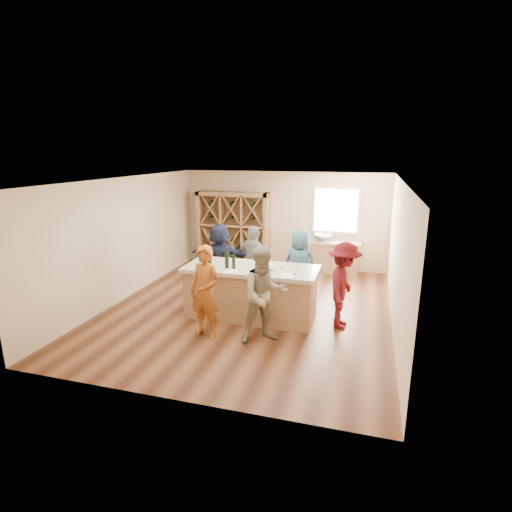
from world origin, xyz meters
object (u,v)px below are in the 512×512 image
(tasting_counter_base, at_px, (251,294))
(wine_bottle_d, at_px, (227,260))
(person_far_mid, at_px, (254,261))
(wine_rack, at_px, (233,229))
(person_near_right, at_px, (264,295))
(person_far_left, at_px, (220,258))
(person_far_right, at_px, (300,266))
(wine_bottle_c, at_px, (227,259))
(wine_bottle_e, at_px, (234,262))
(person_near_left, at_px, (205,292))
(sink, at_px, (323,237))
(wine_bottle_a, at_px, (209,258))
(person_server, at_px, (343,285))

(tasting_counter_base, height_order, wine_bottle_d, wine_bottle_d)
(person_far_mid, bearing_deg, wine_rack, -38.11)
(person_near_right, height_order, person_far_mid, person_near_right)
(wine_rack, xyz_separation_m, person_far_left, (0.49, -2.37, -0.25))
(person_far_right, xyz_separation_m, person_far_left, (-1.98, 0.11, 0.01))
(person_far_mid, relative_size, person_far_left, 1.00)
(wine_bottle_c, height_order, wine_bottle_e, wine_bottle_c)
(tasting_counter_base, relative_size, person_near_left, 1.50)
(sink, bearing_deg, person_far_mid, -118.89)
(wine_bottle_a, relative_size, person_near_right, 0.18)
(wine_rack, distance_m, sink, 2.70)
(tasting_counter_base, xyz_separation_m, wine_bottle_a, (-0.86, -0.12, 0.74))
(wine_bottle_a, distance_m, wine_bottle_e, 0.56)
(person_far_left, bearing_deg, person_far_mid, 171.21)
(wine_bottle_e, bearing_deg, wine_bottle_d, 174.55)
(wine_bottle_e, bearing_deg, person_near_right, -42.94)
(wine_bottle_c, relative_size, person_far_left, 0.18)
(tasting_counter_base, height_order, person_server, person_server)
(sink, bearing_deg, person_far_right, -95.46)
(sink, relative_size, person_near_right, 0.31)
(wine_bottle_d, relative_size, person_far_left, 0.19)
(wine_bottle_e, bearing_deg, person_far_right, 51.89)
(sink, bearing_deg, person_server, -77.05)
(sink, distance_m, person_far_left, 3.20)
(person_near_right, bearing_deg, wine_bottle_a, 115.70)
(wine_rack, bearing_deg, person_near_left, -76.76)
(person_near_right, height_order, person_server, person_near_right)
(person_near_left, bearing_deg, wine_bottle_a, 119.34)
(person_near_left, distance_m, person_far_left, 2.48)
(wine_bottle_a, bearing_deg, wine_bottle_c, 8.28)
(person_near_left, height_order, person_far_left, person_near_left)
(tasting_counter_base, relative_size, person_far_right, 1.55)
(wine_rack, height_order, wine_bottle_e, wine_rack)
(wine_bottle_a, relative_size, person_far_left, 0.19)
(wine_bottle_e, relative_size, person_server, 0.16)
(tasting_counter_base, bearing_deg, person_far_left, 132.03)
(wine_bottle_e, distance_m, person_near_left, 0.99)
(wine_bottle_c, xyz_separation_m, person_server, (2.35, 0.08, -0.38))
(person_far_left, bearing_deg, person_server, 154.99)
(wine_bottle_c, relative_size, person_server, 0.18)
(sink, relative_size, person_far_right, 0.32)
(person_server, bearing_deg, tasting_counter_base, 94.91)
(person_near_right, distance_m, person_far_left, 2.87)
(wine_bottle_a, distance_m, person_far_mid, 1.49)
(wine_bottle_d, height_order, person_near_right, person_near_right)
(wine_rack, bearing_deg, sink, -1.49)
(wine_rack, relative_size, person_far_mid, 1.29)
(person_far_mid, bearing_deg, person_far_right, -157.00)
(person_near_left, height_order, person_server, person_near_left)
(tasting_counter_base, relative_size, wine_bottle_a, 8.02)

